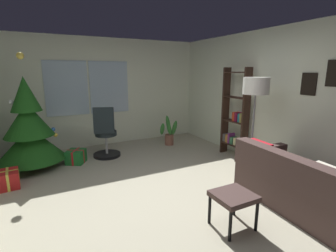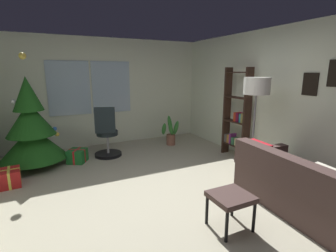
{
  "view_description": "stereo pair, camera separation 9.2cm",
  "coord_description": "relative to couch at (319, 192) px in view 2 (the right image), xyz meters",
  "views": [
    {
      "loc": [
        -1.39,
        -2.83,
        1.77
      ],
      "look_at": [
        0.51,
        0.81,
        0.85
      ],
      "focal_mm": 26.56,
      "sensor_mm": 36.0,
      "label": 1
    },
    {
      "loc": [
        -1.31,
        -2.88,
        1.77
      ],
      "look_at": [
        0.51,
        0.81,
        0.85
      ],
      "focal_mm": 26.56,
      "sensor_mm": 36.0,
      "label": 2
    }
  ],
  "objects": [
    {
      "name": "ground_plane",
      "position": [
        -1.69,
        1.13,
        -0.32
      ],
      "size": [
        4.73,
        6.21,
        0.1
      ],
      "primitive_type": "cube",
      "color": "#AEA990"
    },
    {
      "name": "wall_back_with_windows",
      "position": [
        -1.7,
        4.28,
        0.99
      ],
      "size": [
        4.73,
        0.12,
        2.52
      ],
      "color": "silver",
      "rests_on": "ground_plane"
    },
    {
      "name": "wall_right_with_frames",
      "position": [
        0.73,
        1.13,
        0.99
      ],
      "size": [
        0.12,
        6.21,
        2.52
      ],
      "color": "silver",
      "rests_on": "ground_plane"
    },
    {
      "name": "couch",
      "position": [
        0.0,
        0.0,
        0.0
      ],
      "size": [
        1.59,
        1.93,
        0.78
      ],
      "color": "#473330",
      "rests_on": "ground_plane"
    },
    {
      "name": "footstool",
      "position": [
        -1.24,
        0.22,
        0.08
      ],
      "size": [
        0.44,
        0.42,
        0.42
      ],
      "color": "#473330",
      "rests_on": "ground_plane"
    },
    {
      "name": "holiday_tree",
      "position": [
        -3.29,
        3.32,
        0.43
      ],
      "size": [
        1.16,
        1.16,
        2.08
      ],
      "color": "#4C331E",
      "rests_on": "ground_plane"
    },
    {
      "name": "gift_box_red",
      "position": [
        -3.62,
        2.59,
        -0.14
      ],
      "size": [
        0.32,
        0.38,
        0.27
      ],
      "color": "red",
      "rests_on": "ground_plane"
    },
    {
      "name": "gift_box_green",
      "position": [
        -2.55,
        3.21,
        -0.14
      ],
      "size": [
        0.44,
        0.44,
        0.27
      ],
      "color": "#1E722D",
      "rests_on": "ground_plane"
    },
    {
      "name": "office_chair",
      "position": [
        -1.94,
        3.28,
        0.15
      ],
      "size": [
        0.56,
        0.58,
        1.07
      ],
      "color": "black",
      "rests_on": "ground_plane"
    },
    {
      "name": "bookshelf",
      "position": [
        0.47,
        2.11,
        0.54
      ],
      "size": [
        0.18,
        0.64,
        1.84
      ],
      "color": "#2F1E16",
      "rests_on": "ground_plane"
    },
    {
      "name": "floor_lamp",
      "position": [
        0.15,
        1.32,
        1.17
      ],
      "size": [
        0.43,
        0.43,
        1.66
      ],
      "color": "slate",
      "rests_on": "ground_plane"
    },
    {
      "name": "potted_plant",
      "position": [
        -0.36,
        3.47,
        0.02
      ],
      "size": [
        0.43,
        0.44,
        0.71
      ],
      "color": "brown",
      "rests_on": "ground_plane"
    }
  ]
}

